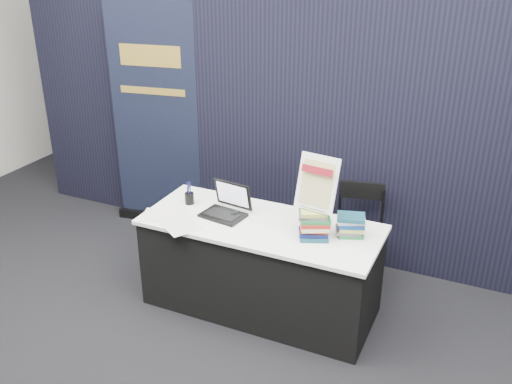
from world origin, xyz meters
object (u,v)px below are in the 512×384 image
(laptop, at_px, (226,207))
(book_stack_short, at_px, (350,226))
(book_stack_tall, at_px, (314,224))
(stacking_chair, at_px, (355,230))
(display_table, at_px, (261,266))
(info_sign, at_px, (317,184))
(pullup_banner, at_px, (157,131))

(laptop, xyz_separation_m, book_stack_short, (0.96, 0.07, 0.02))
(book_stack_tall, bearing_deg, book_stack_short, 30.35)
(stacking_chair, bearing_deg, book_stack_short, -92.35)
(display_table, bearing_deg, book_stack_tall, -5.68)
(display_table, height_order, info_sign, info_sign)
(pullup_banner, relative_size, stacking_chair, 2.58)
(info_sign, height_order, stacking_chair, info_sign)
(book_stack_tall, xyz_separation_m, book_stack_short, (0.23, 0.13, -0.03))
(display_table, relative_size, laptop, 5.15)
(book_stack_short, relative_size, stacking_chair, 0.26)
(info_sign, xyz_separation_m, pullup_banner, (-1.97, 0.96, -0.18))
(book_stack_short, height_order, pullup_banner, pullup_banner)
(info_sign, bearing_deg, laptop, -174.68)
(book_stack_tall, bearing_deg, display_table, 174.32)
(stacking_chair, bearing_deg, display_table, -141.11)
(display_table, bearing_deg, info_sign, -1.62)
(laptop, xyz_separation_m, info_sign, (0.74, -0.03, 0.35))
(book_stack_tall, distance_m, pullup_banner, 2.21)
(pullup_banner, height_order, stacking_chair, pullup_banner)
(book_stack_tall, height_order, pullup_banner, pullup_banner)
(display_table, height_order, laptop, laptop)
(laptop, xyz_separation_m, book_stack_tall, (0.74, -0.06, 0.05))
(laptop, bearing_deg, book_stack_short, 11.61)
(pullup_banner, bearing_deg, laptop, -45.96)
(display_table, relative_size, book_stack_tall, 7.54)
(laptop, height_order, info_sign, info_sign)
(display_table, xyz_separation_m, book_stack_tall, (0.43, -0.04, 0.48))
(display_table, distance_m, book_stack_tall, 0.65)
(display_table, height_order, book_stack_tall, book_stack_tall)
(book_stack_short, bearing_deg, display_table, -172.12)
(display_table, xyz_separation_m, book_stack_short, (0.66, 0.09, 0.45))
(display_table, distance_m, stacking_chair, 0.89)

